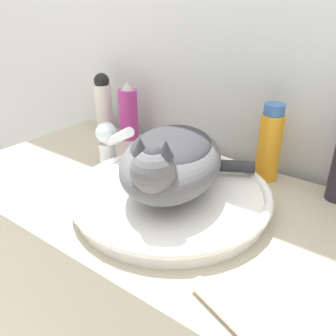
{
  "coord_description": "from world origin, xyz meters",
  "views": [
    {
      "loc": [
        0.36,
        -0.29,
        1.27
      ],
      "look_at": [
        -0.03,
        0.23,
        0.95
      ],
      "focal_mm": 38.0,
      "sensor_mm": 36.0,
      "label": 1
    }
  ],
  "objects": [
    {
      "name": "faucet",
      "position": [
        -0.26,
        0.29,
        0.93
      ],
      "size": [
        0.14,
        0.06,
        0.14
      ],
      "rotation": [
        0.0,
        0.0,
        -0.22
      ],
      "color": "silver",
      "rests_on": "vanity_counter"
    },
    {
      "name": "cream_tube",
      "position": [
        0.23,
        0.04,
        0.87
      ],
      "size": [
        0.17,
        0.08,
        0.03
      ],
      "rotation": [
        0.0,
        0.0,
        -0.34
      ],
      "color": "silver",
      "rests_on": "vanity_counter"
    },
    {
      "name": "wall_back",
      "position": [
        0.0,
        0.58,
        1.2
      ],
      "size": [
        8.0,
        0.05,
        2.4
      ],
      "color": "silver",
      "rests_on": "ground_plane"
    },
    {
      "name": "shampoo_bottle_tall",
      "position": [
        0.09,
        0.48,
        0.95
      ],
      "size": [
        0.06,
        0.06,
        0.19
      ],
      "color": "orange",
      "rests_on": "vanity_counter"
    },
    {
      "name": "cat",
      "position": [
        -0.02,
        0.24,
        0.97
      ],
      "size": [
        0.29,
        0.35,
        0.16
      ],
      "rotation": [
        0.0,
        0.0,
        5.07
      ],
      "color": "#56565B",
      "rests_on": "sink_basin"
    },
    {
      "name": "lotion_bottle_white",
      "position": [
        -0.47,
        0.48,
        0.95
      ],
      "size": [
        0.05,
        0.05,
        0.19
      ],
      "color": "white",
      "rests_on": "vanity_counter"
    },
    {
      "name": "sink_basin",
      "position": [
        -0.03,
        0.24,
        0.88
      ],
      "size": [
        0.43,
        0.43,
        0.04
      ],
      "color": "white",
      "rests_on": "vanity_counter"
    },
    {
      "name": "spray_bottle_trigger",
      "position": [
        -0.36,
        0.48,
        0.94
      ],
      "size": [
        0.06,
        0.06,
        0.18
      ],
      "color": "#B2338C",
      "rests_on": "vanity_counter"
    }
  ]
}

